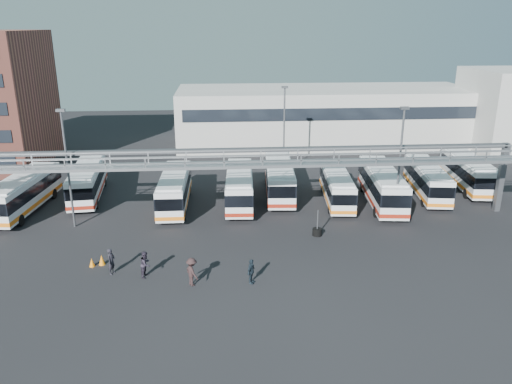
{
  "coord_description": "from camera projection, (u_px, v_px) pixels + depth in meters",
  "views": [
    {
      "loc": [
        -3.34,
        -33.1,
        16.64
      ],
      "look_at": [
        -0.39,
        6.0,
        3.44
      ],
      "focal_mm": 35.0,
      "sensor_mm": 36.0,
      "label": 1
    }
  ],
  "objects": [
    {
      "name": "bus_4",
      "position": [
        240.0,
        186.0,
        48.27
      ],
      "size": [
        3.04,
        10.89,
        3.27
      ],
      "rotation": [
        0.0,
        0.0,
        -0.05
      ],
      "color": "silver",
      "rests_on": "ground"
    },
    {
      "name": "light_pole_back",
      "position": [
        284.0,
        127.0,
        56.08
      ],
      "size": [
        0.7,
        0.35,
        10.21
      ],
      "color": "#4C4F54",
      "rests_on": "ground"
    },
    {
      "name": "bus_7",
      "position": [
        382.0,
        185.0,
        48.19
      ],
      "size": [
        3.9,
        11.78,
        3.51
      ],
      "rotation": [
        0.0,
        0.0,
        -0.11
      ],
      "color": "silver",
      "rests_on": "ground"
    },
    {
      "name": "tire_stack",
      "position": [
        317.0,
        231.0,
        41.29
      ],
      "size": [
        0.79,
        0.79,
        2.25
      ],
      "color": "black",
      "rests_on": "ground"
    },
    {
      "name": "light_pole_mid",
      "position": [
        400.0,
        159.0,
        42.48
      ],
      "size": [
        0.7,
        0.35,
        10.21
      ],
      "color": "#4C4F54",
      "rests_on": "ground"
    },
    {
      "name": "warehouse",
      "position": [
        324.0,
        116.0,
        72.32
      ],
      "size": [
        42.0,
        14.0,
        8.0
      ],
      "primitive_type": "cube",
      "color": "#9E9E99",
      "rests_on": "ground"
    },
    {
      "name": "cone_right",
      "position": [
        92.0,
        262.0,
        36.02
      ],
      "size": [
        0.49,
        0.49,
        0.64
      ],
      "primitive_type": "cone",
      "rotation": [
        0.0,
        0.0,
        0.24
      ],
      "color": "orange",
      "rests_on": "ground"
    },
    {
      "name": "pedestrian_c",
      "position": [
        192.0,
        272.0,
        33.23
      ],
      "size": [
        1.3,
        1.47,
        1.98
      ],
      "primitive_type": "imported",
      "rotation": [
        0.0,
        0.0,
        2.13
      ],
      "color": "black",
      "rests_on": "ground"
    },
    {
      "name": "bus_0",
      "position": [
        24.0,
        192.0,
        46.24
      ],
      "size": [
        3.66,
        11.43,
        3.41
      ],
      "rotation": [
        0.0,
        0.0,
        -0.1
      ],
      "color": "silver",
      "rests_on": "ground"
    },
    {
      "name": "gantry",
      "position": [
        261.0,
        168.0,
        40.62
      ],
      "size": [
        51.4,
        5.15,
        7.1
      ],
      "color": "gray",
      "rests_on": "ground"
    },
    {
      "name": "light_pole_left",
      "position": [
        67.0,
        163.0,
        41.42
      ],
      "size": [
        0.7,
        0.35,
        10.21
      ],
      "color": "#4C4F54",
      "rests_on": "ground"
    },
    {
      "name": "pedestrian_a",
      "position": [
        111.0,
        261.0,
        34.79
      ],
      "size": [
        0.66,
        0.8,
        1.9
      ],
      "primitive_type": "imported",
      "rotation": [
        0.0,
        0.0,
        1.23
      ],
      "color": "black",
      "rests_on": "ground"
    },
    {
      "name": "pedestrian_b",
      "position": [
        146.0,
        264.0,
        34.42
      ],
      "size": [
        0.94,
        1.08,
        1.88
      ],
      "primitive_type": "imported",
      "rotation": [
        0.0,
        0.0,
        1.29
      ],
      "color": "#26202D",
      "rests_on": "ground"
    },
    {
      "name": "bus_9",
      "position": [
        467.0,
        171.0,
        52.97
      ],
      "size": [
        3.9,
        11.39,
        3.39
      ],
      "rotation": [
        0.0,
        0.0,
        -0.12
      ],
      "color": "silver",
      "rests_on": "ground"
    },
    {
      "name": "bus_6",
      "position": [
        337.0,
        186.0,
        48.7
      ],
      "size": [
        3.24,
        10.15,
        3.03
      ],
      "rotation": [
        0.0,
        0.0,
        -0.09
      ],
      "color": "silver",
      "rests_on": "ground"
    },
    {
      "name": "cone_left",
      "position": [
        102.0,
        260.0,
        36.28
      ],
      "size": [
        0.55,
        0.55,
        0.75
      ],
      "primitive_type": "cone",
      "rotation": [
        0.0,
        0.0,
        0.17
      ],
      "color": "orange",
      "rests_on": "ground"
    },
    {
      "name": "ground",
      "position": [
        267.0,
        262.0,
        36.83
      ],
      "size": [
        140.0,
        140.0,
        0.0
      ],
      "primitive_type": "plane",
      "color": "black",
      "rests_on": "ground"
    },
    {
      "name": "pedestrian_d",
      "position": [
        251.0,
        271.0,
        33.52
      ],
      "size": [
        0.84,
        1.11,
        1.75
      ],
      "primitive_type": "imported",
      "rotation": [
        0.0,
        0.0,
        1.1
      ],
      "color": "#1A262F",
      "rests_on": "ground"
    },
    {
      "name": "bus_8",
      "position": [
        427.0,
        179.0,
        50.54
      ],
      "size": [
        3.88,
        10.71,
        3.18
      ],
      "rotation": [
        0.0,
        0.0,
        -0.14
      ],
      "color": "silver",
      "rests_on": "ground"
    },
    {
      "name": "bus_1",
      "position": [
        88.0,
        180.0,
        49.92
      ],
      "size": [
        3.65,
        11.22,
        3.35
      ],
      "rotation": [
        0.0,
        0.0,
        0.1
      ],
      "color": "silver",
      "rests_on": "ground"
    },
    {
      "name": "bus_3",
      "position": [
        175.0,
        189.0,
        47.44
      ],
      "size": [
        2.63,
        10.78,
        3.27
      ],
      "rotation": [
        0.0,
        0.0,
        -0.01
      ],
      "color": "silver",
      "rests_on": "ground"
    },
    {
      "name": "bus_5",
      "position": [
        279.0,
        177.0,
        50.6
      ],
      "size": [
        3.41,
        11.49,
        3.44
      ],
      "rotation": [
        0.0,
        0.0,
        -0.07
      ],
      "color": "silver",
      "rests_on": "ground"
    }
  ]
}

